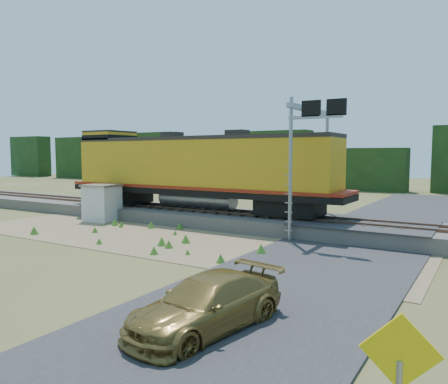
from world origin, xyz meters
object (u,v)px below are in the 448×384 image
Objects in this scene: shed at (102,203)px; signal_gantry at (313,136)px; locomotive at (193,168)px; car at (207,304)px.

shed is 14.61m from signal_gantry.
signal_gantry reaches higher than shed.
locomotive reaches higher than shed.
shed is at bearing -170.44° from signal_gantry.
car is at bearing -42.90° from shed.
locomotive is 2.76× the size of signal_gantry.
shed is 0.52× the size of car.
signal_gantry is 14.72m from car.
car is (10.75, -14.40, -2.85)m from locomotive.
locomotive reaches higher than car.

